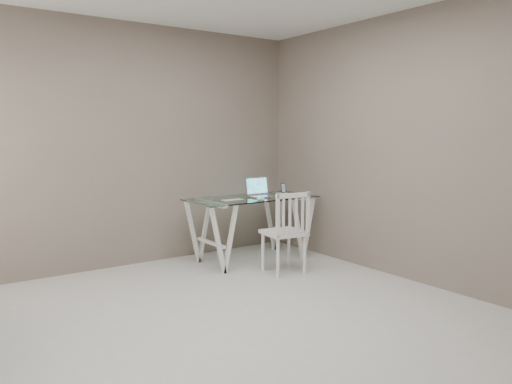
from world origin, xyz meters
TOP-DOWN VIEW (x-y plane):
  - room at (-0.06, 0.02)m, footprint 4.50×4.52m
  - desk at (1.12, 1.61)m, footprint 1.50×0.70m
  - chair at (1.11, 0.93)m, footprint 0.45×0.45m
  - laptop at (1.27, 1.64)m, footprint 0.32×0.26m
  - keyboard at (0.80, 1.53)m, footprint 0.26×0.11m
  - mouse at (1.08, 1.36)m, footprint 0.11×0.06m
  - phone_dock at (1.62, 1.64)m, footprint 0.07×0.07m

SIDE VIEW (x-z plane):
  - desk at x=1.12m, z-range 0.01..0.76m
  - chair at x=1.11m, z-range 0.05..0.93m
  - keyboard at x=0.80m, z-range 0.75..0.75m
  - mouse at x=1.08m, z-range 0.75..0.78m
  - phone_dock at x=1.62m, z-range 0.72..0.85m
  - laptop at x=1.27m, z-range 0.69..0.91m
  - room at x=-0.06m, z-range 0.36..3.07m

